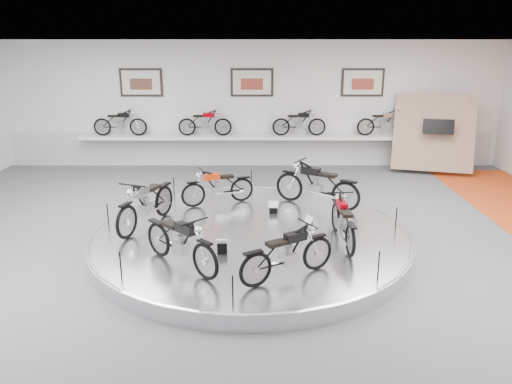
{
  "coord_description": "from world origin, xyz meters",
  "views": [
    {
      "loc": [
        0.09,
        -9.09,
        4.05
      ],
      "look_at": [
        0.11,
        0.6,
        1.05
      ],
      "focal_mm": 35.0,
      "sensor_mm": 36.0,
      "label": 1
    }
  ],
  "objects_px": {
    "display_platform": "(250,239)",
    "bike_f": "(343,220)",
    "shelf": "(252,137)",
    "bike_b": "(218,186)",
    "bike_a": "(317,184)",
    "bike_d": "(180,241)",
    "bike_e": "(288,253)",
    "bike_c": "(146,203)"
  },
  "relations": [
    {
      "from": "bike_c",
      "to": "bike_f",
      "type": "bearing_deg",
      "value": 98.21
    },
    {
      "from": "bike_b",
      "to": "bike_e",
      "type": "bearing_deg",
      "value": 88.98
    },
    {
      "from": "bike_b",
      "to": "bike_c",
      "type": "distance_m",
      "value": 1.99
    },
    {
      "from": "bike_d",
      "to": "bike_e",
      "type": "distance_m",
      "value": 1.83
    },
    {
      "from": "display_platform",
      "to": "bike_f",
      "type": "distance_m",
      "value": 1.94
    },
    {
      "from": "display_platform",
      "to": "bike_d",
      "type": "xyz_separation_m",
      "value": [
        -1.16,
        -1.62,
        0.63
      ]
    },
    {
      "from": "shelf",
      "to": "bike_d",
      "type": "height_order",
      "value": "bike_d"
    },
    {
      "from": "bike_d",
      "to": "bike_b",
      "type": "bearing_deg",
      "value": 128.26
    },
    {
      "from": "bike_a",
      "to": "bike_f",
      "type": "xyz_separation_m",
      "value": [
        0.24,
        -2.19,
        -0.08
      ]
    },
    {
      "from": "display_platform",
      "to": "bike_f",
      "type": "bearing_deg",
      "value": -17.74
    },
    {
      "from": "bike_a",
      "to": "bike_b",
      "type": "bearing_deg",
      "value": 28.22
    },
    {
      "from": "display_platform",
      "to": "bike_a",
      "type": "xyz_separation_m",
      "value": [
        1.52,
        1.62,
        0.68
      ]
    },
    {
      "from": "bike_e",
      "to": "shelf",
      "type": "bearing_deg",
      "value": 63.33
    },
    {
      "from": "bike_b",
      "to": "bike_d",
      "type": "xyz_separation_m",
      "value": [
        -0.39,
        -3.37,
        0.04
      ]
    },
    {
      "from": "bike_b",
      "to": "bike_f",
      "type": "height_order",
      "value": "bike_f"
    },
    {
      "from": "bike_b",
      "to": "display_platform",
      "type": "bearing_deg",
      "value": 92.61
    },
    {
      "from": "bike_a",
      "to": "bike_d",
      "type": "height_order",
      "value": "bike_a"
    },
    {
      "from": "bike_b",
      "to": "bike_d",
      "type": "bearing_deg",
      "value": 62.21
    },
    {
      "from": "display_platform",
      "to": "bike_f",
      "type": "xyz_separation_m",
      "value": [
        1.76,
        -0.56,
        0.6
      ]
    },
    {
      "from": "bike_a",
      "to": "bike_b",
      "type": "distance_m",
      "value": 2.3
    },
    {
      "from": "shelf",
      "to": "bike_b",
      "type": "distance_m",
      "value": 4.72
    },
    {
      "from": "bike_d",
      "to": "bike_f",
      "type": "height_order",
      "value": "bike_d"
    },
    {
      "from": "bike_a",
      "to": "bike_c",
      "type": "distance_m",
      "value": 3.9
    },
    {
      "from": "bike_c",
      "to": "bike_d",
      "type": "relative_size",
      "value": 1.08
    },
    {
      "from": "shelf",
      "to": "bike_a",
      "type": "bearing_deg",
      "value": -72.32
    },
    {
      "from": "display_platform",
      "to": "bike_e",
      "type": "distance_m",
      "value": 2.21
    },
    {
      "from": "bike_b",
      "to": "bike_f",
      "type": "relative_size",
      "value": 0.97
    },
    {
      "from": "bike_d",
      "to": "bike_a",
      "type": "bearing_deg",
      "value": 95.22
    },
    {
      "from": "bike_a",
      "to": "display_platform",
      "type": "bearing_deg",
      "value": 78.29
    },
    {
      "from": "shelf",
      "to": "bike_a",
      "type": "xyz_separation_m",
      "value": [
        1.52,
        -4.78,
        -0.17
      ]
    },
    {
      "from": "bike_a",
      "to": "bike_f",
      "type": "bearing_deg",
      "value": 127.61
    },
    {
      "from": "display_platform",
      "to": "bike_f",
      "type": "relative_size",
      "value": 4.17
    },
    {
      "from": "shelf",
      "to": "bike_a",
      "type": "distance_m",
      "value": 5.02
    },
    {
      "from": "shelf",
      "to": "bike_e",
      "type": "relative_size",
      "value": 7.24
    },
    {
      "from": "bike_b",
      "to": "bike_c",
      "type": "xyz_separation_m",
      "value": [
        -1.37,
        -1.45,
        0.08
      ]
    },
    {
      "from": "bike_a",
      "to": "bike_d",
      "type": "distance_m",
      "value": 4.21
    },
    {
      "from": "bike_a",
      "to": "bike_c",
      "type": "xyz_separation_m",
      "value": [
        -3.67,
        -1.32,
        -0.01
      ]
    },
    {
      "from": "shelf",
      "to": "bike_d",
      "type": "distance_m",
      "value": 8.11
    },
    {
      "from": "bike_d",
      "to": "bike_e",
      "type": "relative_size",
      "value": 1.07
    },
    {
      "from": "bike_b",
      "to": "bike_c",
      "type": "relative_size",
      "value": 0.85
    },
    {
      "from": "bike_c",
      "to": "bike_d",
      "type": "distance_m",
      "value": 2.16
    },
    {
      "from": "bike_b",
      "to": "bike_e",
      "type": "xyz_separation_m",
      "value": [
        1.39,
        -3.78,
        0.01
      ]
    }
  ]
}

